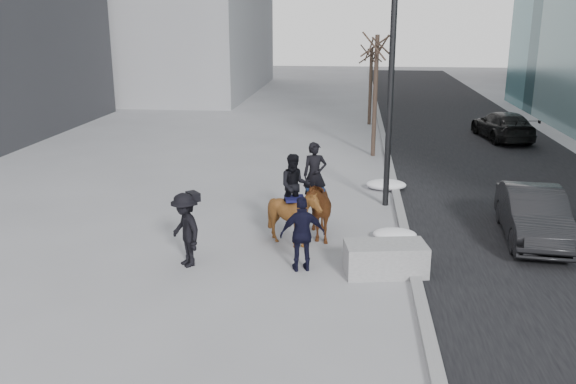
# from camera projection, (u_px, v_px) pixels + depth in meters

# --- Properties ---
(ground) EXTENTS (120.00, 120.00, 0.00)m
(ground) POSITION_uv_depth(u_px,v_px,m) (282.00, 268.00, 14.13)
(ground) COLOR gray
(ground) RESTS_ON ground
(road) EXTENTS (8.00, 90.00, 0.01)m
(road) POSITION_uv_depth(u_px,v_px,m) (497.00, 171.00, 22.97)
(road) COLOR black
(road) RESTS_ON ground
(curb) EXTENTS (0.25, 90.00, 0.12)m
(curb) POSITION_uv_depth(u_px,v_px,m) (390.00, 167.00, 23.36)
(curb) COLOR gray
(curb) RESTS_ON ground
(planter) EXTENTS (1.94, 1.19, 0.72)m
(planter) POSITION_uv_depth(u_px,v_px,m) (385.00, 259.00, 13.74)
(planter) COLOR #99989B
(planter) RESTS_ON ground
(car_near) EXTENTS (1.77, 4.21, 1.35)m
(car_near) POSITION_uv_depth(u_px,v_px,m) (534.00, 215.00, 15.79)
(car_near) COLOR black
(car_near) RESTS_ON ground
(car_far) EXTENTS (2.44, 4.79, 1.33)m
(car_far) POSITION_uv_depth(u_px,v_px,m) (503.00, 126.00, 28.72)
(car_far) COLOR black
(car_far) RESTS_ON ground
(tree_near) EXTENTS (1.20, 1.20, 5.48)m
(tree_near) POSITION_uv_depth(u_px,v_px,m) (375.00, 90.00, 24.83)
(tree_near) COLOR #3B2C22
(tree_near) RESTS_ON ground
(tree_far) EXTENTS (1.20, 1.20, 4.47)m
(tree_far) POSITION_uv_depth(u_px,v_px,m) (371.00, 83.00, 32.40)
(tree_far) COLOR #34271F
(tree_far) RESTS_ON ground
(mounted_left) EXTENTS (1.27, 2.08, 2.50)m
(mounted_left) POSITION_uv_depth(u_px,v_px,m) (314.00, 202.00, 15.98)
(mounted_left) COLOR #49290E
(mounted_left) RESTS_ON ground
(mounted_right) EXTENTS (1.51, 1.63, 2.35)m
(mounted_right) POSITION_uv_depth(u_px,v_px,m) (294.00, 210.00, 15.30)
(mounted_right) COLOR #472A0E
(mounted_right) RESTS_ON ground
(feeder) EXTENTS (1.10, 0.98, 1.75)m
(feeder) POSITION_uv_depth(u_px,v_px,m) (302.00, 234.00, 13.80)
(feeder) COLOR black
(feeder) RESTS_ON ground
(camera_crew) EXTENTS (1.23, 1.29, 1.75)m
(camera_crew) POSITION_uv_depth(u_px,v_px,m) (185.00, 230.00, 14.07)
(camera_crew) COLOR black
(camera_crew) RESTS_ON ground
(lamppost) EXTENTS (0.25, 0.92, 9.09)m
(lamppost) POSITION_uv_depth(u_px,v_px,m) (393.00, 39.00, 17.54)
(lamppost) COLOR black
(lamppost) RESTS_ON ground
(snow_piles) EXTENTS (1.35, 5.61, 0.34)m
(snow_piles) POSITION_uv_depth(u_px,v_px,m) (389.00, 201.00, 18.77)
(snow_piles) COLOR silver
(snow_piles) RESTS_ON ground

